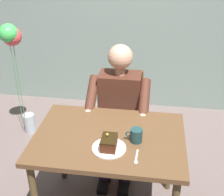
{
  "coord_description": "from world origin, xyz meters",
  "views": [
    {
      "loc": [
        -0.27,
        1.74,
        1.99
      ],
      "look_at": [
        -0.01,
        -0.1,
        0.98
      ],
      "focal_mm": 49.07,
      "sensor_mm": 36.0,
      "label": 1
    }
  ],
  "objects_px": {
    "dining_table": "(109,146)",
    "balloon_display": "(15,55)",
    "coffee_cup": "(136,135)",
    "chair": "(121,114)",
    "cake_slice": "(109,143)",
    "seated_person": "(119,110)",
    "dessert_spoon": "(136,159)"
  },
  "relations": [
    {
      "from": "seated_person",
      "to": "balloon_display",
      "type": "bearing_deg",
      "value": -19.45
    },
    {
      "from": "dining_table",
      "to": "balloon_display",
      "type": "relative_size",
      "value": 0.84
    },
    {
      "from": "seated_person",
      "to": "balloon_display",
      "type": "xyz_separation_m",
      "value": [
        1.08,
        -0.38,
        0.31
      ]
    },
    {
      "from": "coffee_cup",
      "to": "cake_slice",
      "type": "bearing_deg",
      "value": 32.67
    },
    {
      "from": "cake_slice",
      "to": "dessert_spoon",
      "type": "bearing_deg",
      "value": 156.32
    },
    {
      "from": "cake_slice",
      "to": "balloon_display",
      "type": "relative_size",
      "value": 0.11
    },
    {
      "from": "cake_slice",
      "to": "coffee_cup",
      "type": "distance_m",
      "value": 0.2
    },
    {
      "from": "dining_table",
      "to": "chair",
      "type": "xyz_separation_m",
      "value": [
        0.0,
        -0.72,
        -0.16
      ]
    },
    {
      "from": "chair",
      "to": "coffee_cup",
      "type": "xyz_separation_m",
      "value": [
        -0.19,
        0.75,
        0.3
      ]
    },
    {
      "from": "dining_table",
      "to": "coffee_cup",
      "type": "relative_size",
      "value": 9.05
    },
    {
      "from": "chair",
      "to": "cake_slice",
      "type": "bearing_deg",
      "value": 91.47
    },
    {
      "from": "dining_table",
      "to": "cake_slice",
      "type": "xyz_separation_m",
      "value": [
        -0.02,
        0.14,
        0.14
      ]
    },
    {
      "from": "dining_table",
      "to": "chair",
      "type": "relative_size",
      "value": 1.19
    },
    {
      "from": "chair",
      "to": "dessert_spoon",
      "type": "xyz_separation_m",
      "value": [
        -0.21,
        0.94,
        0.25
      ]
    },
    {
      "from": "dining_table",
      "to": "balloon_display",
      "type": "bearing_deg",
      "value": -40.58
    },
    {
      "from": "seated_person",
      "to": "cake_slice",
      "type": "bearing_deg",
      "value": 91.84
    },
    {
      "from": "chair",
      "to": "balloon_display",
      "type": "bearing_deg",
      "value": -10.84
    },
    {
      "from": "seated_person",
      "to": "dessert_spoon",
      "type": "relative_size",
      "value": 8.34
    },
    {
      "from": "balloon_display",
      "to": "chair",
      "type": "bearing_deg",
      "value": 169.16
    },
    {
      "from": "chair",
      "to": "coffee_cup",
      "type": "bearing_deg",
      "value": 104.33
    },
    {
      "from": "chair",
      "to": "balloon_display",
      "type": "xyz_separation_m",
      "value": [
        1.08,
        -0.21,
        0.45
      ]
    },
    {
      "from": "dining_table",
      "to": "chair",
      "type": "height_order",
      "value": "chair"
    },
    {
      "from": "coffee_cup",
      "to": "balloon_display",
      "type": "xyz_separation_m",
      "value": [
        1.27,
        -0.96,
        0.15
      ]
    },
    {
      "from": "dessert_spoon",
      "to": "dining_table",
      "type": "bearing_deg",
      "value": -47.11
    },
    {
      "from": "dining_table",
      "to": "cake_slice",
      "type": "relative_size",
      "value": 7.58
    },
    {
      "from": "dining_table",
      "to": "coffee_cup",
      "type": "bearing_deg",
      "value": 169.92
    },
    {
      "from": "chair",
      "to": "seated_person",
      "type": "relative_size",
      "value": 0.74
    },
    {
      "from": "seated_person",
      "to": "dessert_spoon",
      "type": "bearing_deg",
      "value": 105.22
    },
    {
      "from": "dining_table",
      "to": "seated_person",
      "type": "distance_m",
      "value": 0.54
    },
    {
      "from": "dining_table",
      "to": "coffee_cup",
      "type": "height_order",
      "value": "coffee_cup"
    },
    {
      "from": "chair",
      "to": "seated_person",
      "type": "distance_m",
      "value": 0.22
    },
    {
      "from": "dining_table",
      "to": "balloon_display",
      "type": "distance_m",
      "value": 1.45
    }
  ]
}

